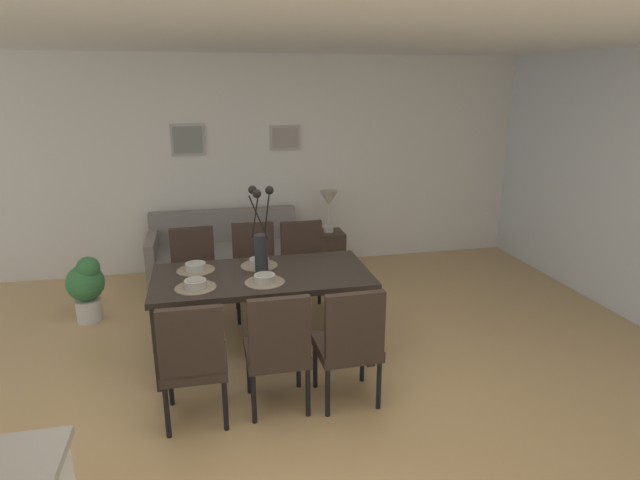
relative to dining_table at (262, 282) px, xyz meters
The scene contains 25 objects.
ground_plane 1.08m from the dining_table, 88.34° to the right, with size 9.00×9.00×0.00m, color tan.
back_wall_panel 2.48m from the dining_table, 89.41° to the left, with size 9.00×0.10×2.60m, color white.
ceiling_panel 2.03m from the dining_table, 86.86° to the right, with size 9.00×7.20×0.08m, color white.
dining_table is the anchor object (origin of this frame).
dining_chair_near_left 1.06m from the dining_table, 122.63° to the right, with size 0.44×0.44×0.92m.
dining_chair_near_right 1.02m from the dining_table, 124.38° to the left, with size 0.47×0.47×0.92m.
dining_chair_far_left 0.87m from the dining_table, 89.57° to the right, with size 0.44×0.44×0.92m.
dining_chair_far_right 0.90m from the dining_table, 88.36° to the left, with size 0.45×0.45×0.92m.
dining_chair_mid_left 1.04m from the dining_table, 59.62° to the right, with size 0.45×0.45×0.92m.
dining_chair_mid_right 0.99m from the dining_table, 58.40° to the left, with size 0.44×0.44×0.92m.
centerpiece_vase 0.36m from the dining_table, 55.35° to the left, with size 0.21×0.23×0.73m.
placemat_near_left 0.58m from the dining_table, 159.36° to the right, with size 0.32×0.32×0.01m, color #7F705B.
bowl_near_left 0.59m from the dining_table, 159.36° to the right, with size 0.17×0.17×0.07m.
placemat_near_right 0.58m from the dining_table, 159.36° to the left, with size 0.32×0.32×0.01m, color #7F705B.
bowl_near_right 0.59m from the dining_table, 159.36° to the left, with size 0.17×0.17×0.07m.
placemat_far_left 0.22m from the dining_table, 90.00° to the right, with size 0.32×0.32×0.01m, color #7F705B.
bowl_far_left 0.24m from the dining_table, 90.00° to the right, with size 0.17×0.17×0.07m.
placemat_far_right 0.22m from the dining_table, 90.00° to the left, with size 0.32×0.32×0.01m, color #7F705B.
bowl_far_right 0.24m from the dining_table, 90.00° to the left, with size 0.17×0.17×0.07m.
sofa 1.90m from the dining_table, 96.82° to the left, with size 1.74×0.84×0.80m.
side_table 2.18m from the dining_table, 61.41° to the left, with size 0.36×0.36×0.52m, color #3D2D23.
table_lamp 2.15m from the dining_table, 61.41° to the left, with size 0.22×0.22×0.51m.
framed_picture_left 2.59m from the dining_table, 103.98° to the left, with size 0.39×0.03×0.37m.
framed_picture_center 2.59m from the dining_table, 76.03° to the left, with size 0.37×0.03×0.29m.
potted_plant 1.93m from the dining_table, 147.31° to the left, with size 0.36×0.36×0.67m.
Camera 1 is at (-0.45, -3.29, 2.28)m, focal length 29.59 mm.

